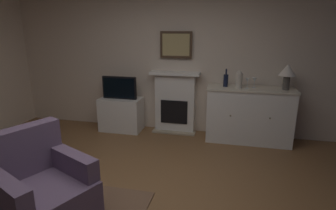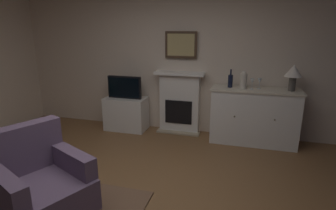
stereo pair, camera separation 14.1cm
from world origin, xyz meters
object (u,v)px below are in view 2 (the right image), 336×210
object	(u,v)px
sideboard_cabinet	(254,116)
wine_glass_center	(260,81)
vase_decorative	(243,80)
tv_set	(124,87)
wine_bottle	(230,81)
armchair	(39,183)
tv_cabinet	(126,114)
framed_picture	(181,45)
wine_glass_left	(252,82)
table_lamp	(294,73)
fireplace_unit	(180,102)

from	to	relation	value
sideboard_cabinet	wine_glass_center	bearing A→B (deg)	30.70
vase_decorative	tv_set	size ratio (longest dim) A/B	0.45
wine_bottle	armchair	xyz separation A→B (m)	(-1.65, -2.51, -0.64)
sideboard_cabinet	vase_decorative	world-z (taller)	vase_decorative
sideboard_cabinet	tv_cabinet	size ratio (longest dim) A/B	1.84
framed_picture	sideboard_cabinet	world-z (taller)	framed_picture
wine_glass_left	armchair	world-z (taller)	wine_glass_left
framed_picture	wine_glass_left	size ratio (longest dim) A/B	3.33
vase_decorative	armchair	distance (m)	3.14
vase_decorative	armchair	world-z (taller)	vase_decorative
wine_glass_center	tv_cabinet	bearing A→B (deg)	-179.74
sideboard_cabinet	tv_cabinet	bearing A→B (deg)	179.62
table_lamp	wine_glass_left	bearing A→B (deg)	-176.06
table_lamp	armchair	distance (m)	3.67
wine_glass_center	tv_cabinet	distance (m)	2.41
table_lamp	tv_cabinet	distance (m)	2.90
wine_bottle	sideboard_cabinet	bearing A→B (deg)	-2.29
fireplace_unit	vase_decorative	bearing A→B (deg)	-11.96
sideboard_cabinet	table_lamp	size ratio (longest dim) A/B	3.45
fireplace_unit	tv_cabinet	world-z (taller)	fireplace_unit
sideboard_cabinet	table_lamp	xyz separation A→B (m)	(0.51, 0.00, 0.73)
sideboard_cabinet	wine_glass_center	xyz separation A→B (m)	(0.04, 0.03, 0.58)
table_lamp	wine_glass_left	world-z (taller)	table_lamp
vase_decorative	armchair	xyz separation A→B (m)	(-1.85, -2.45, -0.67)
wine_bottle	wine_glass_center	size ratio (longest dim) A/B	1.76
framed_picture	wine_glass_left	world-z (taller)	framed_picture
wine_bottle	armchair	distance (m)	3.07
wine_glass_left	tv_cabinet	xyz separation A→B (m)	(-2.18, 0.05, -0.73)
fireplace_unit	armchair	xyz separation A→B (m)	(-0.78, -2.68, -0.17)
framed_picture	wine_glass_left	bearing A→B (deg)	-12.26
wine_glass_center	tv_cabinet	world-z (taller)	wine_glass_center
wine_bottle	tv_set	world-z (taller)	wine_bottle
sideboard_cabinet	tv_cabinet	xyz separation A→B (m)	(-2.25, 0.02, -0.15)
vase_decorative	wine_bottle	bearing A→B (deg)	161.90
fireplace_unit	framed_picture	xyz separation A→B (m)	(0.00, 0.05, 1.00)
wine_bottle	wine_glass_center	distance (m)	0.45
wine_glass_left	tv_set	xyz separation A→B (m)	(-2.18, 0.03, -0.23)
fireplace_unit	sideboard_cabinet	bearing A→B (deg)	-7.92
sideboard_cabinet	vase_decorative	size ratio (longest dim) A/B	4.90
framed_picture	armchair	xyz separation A→B (m)	(-0.78, -2.72, -1.17)
wine_glass_left	tv_set	world-z (taller)	wine_glass_left
vase_decorative	tv_cabinet	bearing A→B (deg)	178.18
tv_set	armchair	xyz separation A→B (m)	(0.20, -2.49, -0.42)
framed_picture	tv_set	world-z (taller)	framed_picture
tv_cabinet	tv_set	size ratio (longest dim) A/B	1.21
framed_picture	sideboard_cabinet	size ratio (longest dim) A/B	0.40
wine_glass_left	vase_decorative	distance (m)	0.14
wine_glass_left	armchair	distance (m)	3.23
fireplace_unit	tv_set	xyz separation A→B (m)	(-0.98, -0.19, 0.26)
wine_bottle	wine_glass_center	world-z (taller)	wine_bottle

